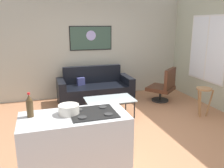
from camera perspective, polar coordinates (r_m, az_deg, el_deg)
name	(u,v)px	position (r m, az deg, el deg)	size (l,w,h in m)	color
ground	(122,130)	(4.79, 2.57, -11.06)	(6.40, 6.40, 0.04)	#B37852
back_wall	(94,47)	(6.67, -4.52, 8.97)	(6.40, 0.05, 2.80)	#AEAB99
couch	(95,90)	(6.29, -4.19, -1.52)	(1.96, 0.85, 0.92)	black
coffee_table	(110,100)	(5.24, -0.55, -3.97)	(1.08, 0.65, 0.41)	silver
armchair	(164,86)	(6.38, 12.49, -0.55)	(0.89, 0.89, 0.92)	black
bar_stool	(204,94)	(5.60, 21.44, -2.34)	(0.38, 0.38, 0.66)	#A27144
kitchen_counter	(76,146)	(3.29, -8.85, -14.72)	(1.40, 0.69, 0.92)	silver
soda_bottle	(30,106)	(3.15, -19.42, -5.07)	(0.08, 0.08, 0.32)	#49361E
mixing_bowl	(69,110)	(3.13, -10.48, -6.15)	(0.27, 0.27, 0.13)	silver
wall_painting	(91,38)	(6.59, -5.15, 11.07)	(1.18, 0.03, 0.66)	black
window	(207,49)	(6.44, 22.15, 7.95)	(0.03, 1.32, 1.66)	silver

